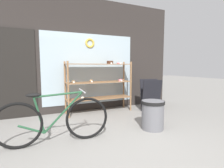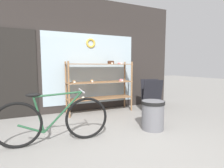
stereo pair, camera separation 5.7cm
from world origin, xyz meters
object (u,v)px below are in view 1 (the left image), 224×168
object	(u,v)px
bicycle	(54,120)
trash_bin	(153,114)
display_case	(100,81)
sandwich_board	(150,95)

from	to	relation	value
bicycle	trash_bin	size ratio (longest dim) A/B	3.12
display_case	sandwich_board	distance (m)	1.43
bicycle	sandwich_board	xyz separation A→B (m)	(2.62, 1.00, 0.06)
sandwich_board	display_case	bearing A→B (deg)	175.99
display_case	trash_bin	xyz separation A→B (m)	(0.49, -1.63, -0.52)
display_case	bicycle	xyz separation A→B (m)	(-1.35, -1.50, -0.44)
sandwich_board	trash_bin	size ratio (longest dim) A/B	1.54
display_case	sandwich_board	size ratio (longest dim) A/B	2.01
bicycle	trash_bin	bearing A→B (deg)	-0.03
bicycle	sandwich_board	distance (m)	2.81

